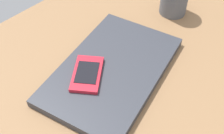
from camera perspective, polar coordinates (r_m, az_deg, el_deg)
name	(u,v)px	position (r cm, az deg, el deg)	size (l,w,h in cm)	color
desk_surface	(109,95)	(68.39, -0.61, -5.46)	(120.00, 80.00, 3.00)	olive
laptop_closed	(112,70)	(70.08, 0.00, -0.56)	(35.75, 22.36, 1.98)	#33353D
cell_phone_on_laptop	(87,74)	(67.48, -4.91, -1.32)	(12.58, 11.62, 1.09)	red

